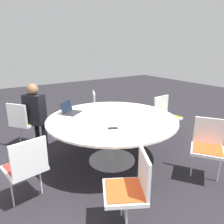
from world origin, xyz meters
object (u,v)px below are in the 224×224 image
object	(u,v)px
chair_4	(165,114)
chair_3	(208,144)
chair_0	(23,120)
chair_2	(131,185)
laptop	(70,110)
chair_5	(100,107)
chair_1	(26,165)
person_0	(35,111)
cell_phone	(113,128)
coffee_cup	(141,116)

from	to	relation	value
chair_4	chair_3	bearing A→B (deg)	62.64
chair_0	chair_2	distance (m)	2.71
chair_3	laptop	xyz separation A→B (m)	(1.79, 1.32, 0.28)
chair_4	chair_5	distance (m)	1.45
chair_1	person_0	world-z (taller)	person_0
chair_5	chair_0	bearing A→B (deg)	-65.68
chair_2	chair_0	bearing A→B (deg)	38.38
person_0	cell_phone	bearing A→B (deg)	-14.76
chair_1	laptop	bearing A→B (deg)	34.49
chair_2	chair_4	distance (m)	2.55
coffee_cup	cell_phone	bearing A→B (deg)	101.11
chair_0	person_0	bearing A→B (deg)	19.11
chair_2	chair_3	world-z (taller)	same
chair_3	laptop	size ratio (longest dim) A/B	2.17
chair_2	coffee_cup	distance (m)	1.49
coffee_cup	cell_phone	size ratio (longest dim) A/B	0.53
person_0	coffee_cup	world-z (taller)	person_0
chair_0	person_0	xyz separation A→B (m)	(-0.15, -0.21, 0.19)
chair_5	coffee_cup	distance (m)	1.63
chair_5	cell_phone	distance (m)	1.92
person_0	chair_2	bearing A→B (deg)	-30.83
person_0	chair_0	bearing A→B (deg)	-160.89
chair_5	laptop	bearing A→B (deg)	-29.46
chair_4	person_0	distance (m)	2.55
chair_1	laptop	size ratio (longest dim) A/B	2.17
chair_1	coffee_cup	distance (m)	1.82
laptop	coffee_cup	xyz separation A→B (m)	(-0.89, -0.83, -0.02)
chair_0	cell_phone	size ratio (longest dim) A/B	5.60
chair_2	chair_5	bearing A→B (deg)	4.35
chair_0	chair_5	distance (m)	1.65
coffee_cup	cell_phone	world-z (taller)	coffee_cup
laptop	cell_phone	world-z (taller)	laptop
chair_0	chair_1	distance (m)	1.70
coffee_cup	cell_phone	xyz separation A→B (m)	(-0.12, 0.63, -0.03)
person_0	laptop	xyz separation A→B (m)	(-0.61, -0.42, 0.09)
person_0	cell_phone	size ratio (longest dim) A/B	7.84
chair_4	chair_2	bearing A→B (deg)	30.97
laptop	person_0	bearing A→B (deg)	88.79
chair_5	person_0	size ratio (longest dim) A/B	0.71
laptop	chair_5	bearing A→B (deg)	-1.20
chair_1	chair_3	size ratio (longest dim) A/B	1.00
person_0	chair_3	bearing A→B (deg)	0.15
chair_0	coffee_cup	world-z (taller)	chair_0
chair_3	chair_4	bearing A→B (deg)	-57.29
chair_1	chair_0	bearing A→B (deg)	69.47
chair_3	coffee_cup	xyz separation A→B (m)	(0.90, 0.48, 0.27)
chair_5	cell_phone	bearing A→B (deg)	0.41
chair_1	chair_3	xyz separation A→B (m)	(-0.87, -2.29, 0.00)
chair_4	cell_phone	xyz separation A→B (m)	(-0.56, 1.69, 0.23)
chair_1	chair_4	world-z (taller)	same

